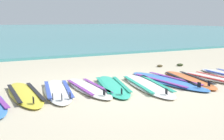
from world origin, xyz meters
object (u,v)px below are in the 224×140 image
(surfboard_1, at_px, (25,94))
(surfboard_7, at_px, (188,79))
(surfboard_3, at_px, (88,88))
(surfboard_5, at_px, (147,85))
(surfboard_2, at_px, (58,91))
(surfboard_4, at_px, (112,86))
(surfboard_8, at_px, (213,78))
(surfboard_6, at_px, (167,81))

(surfboard_1, distance_m, surfboard_7, 3.80)
(surfboard_1, height_order, surfboard_3, same)
(surfboard_5, bearing_deg, surfboard_3, 163.80)
(surfboard_2, bearing_deg, surfboard_4, -6.27)
(surfboard_1, relative_size, surfboard_8, 1.12)
(surfboard_6, xyz_separation_m, surfboard_7, (0.56, -0.12, 0.00))
(surfboard_7, bearing_deg, surfboard_1, 173.65)
(surfboard_2, distance_m, surfboard_4, 1.19)
(surfboard_2, xyz_separation_m, surfboard_4, (1.18, -0.13, -0.00))
(surfboard_1, xyz_separation_m, surfboard_3, (1.29, -0.11, 0.00))
(surfboard_2, relative_size, surfboard_8, 1.13)
(surfboard_1, xyz_separation_m, surfboard_4, (1.83, -0.18, -0.00))
(surfboard_5, height_order, surfboard_7, same)
(surfboard_7, bearing_deg, surfboard_5, -177.60)
(surfboard_6, xyz_separation_m, surfboard_8, (1.16, -0.31, 0.00))
(surfboard_3, distance_m, surfboard_4, 0.55)
(surfboard_6, distance_m, surfboard_7, 0.57)
(surfboard_3, height_order, surfboard_8, same)
(surfboard_5, bearing_deg, surfboard_4, 157.98)
(surfboard_5, xyz_separation_m, surfboard_7, (1.24, 0.05, 0.00))
(surfboard_5, bearing_deg, surfboard_1, 169.47)
(surfboard_5, distance_m, surfboard_7, 1.24)
(surfboard_8, bearing_deg, surfboard_2, 171.56)
(surfboard_6, relative_size, surfboard_7, 1.09)
(surfboard_2, distance_m, surfboard_3, 0.64)
(surfboard_4, distance_m, surfboard_5, 0.77)
(surfboard_1, distance_m, surfboard_6, 3.23)
(surfboard_1, relative_size, surfboard_5, 0.87)
(surfboard_4, xyz_separation_m, surfboard_7, (1.95, -0.24, -0.00))
(surfboard_5, relative_size, surfboard_8, 1.28)
(surfboard_2, height_order, surfboard_6, same)
(surfboard_1, height_order, surfboard_7, same)
(surfboard_7, bearing_deg, surfboard_4, 173.12)
(surfboard_3, bearing_deg, surfboard_8, -9.19)
(surfboard_2, bearing_deg, surfboard_1, 175.13)
(surfboard_5, distance_m, surfboard_8, 1.85)
(surfboard_3, height_order, surfboard_4, same)
(surfboard_2, bearing_deg, surfboard_7, -6.65)
(surfboard_4, relative_size, surfboard_7, 0.98)
(surfboard_1, relative_size, surfboard_2, 0.99)
(surfboard_4, distance_m, surfboard_6, 1.39)
(surfboard_1, height_order, surfboard_6, same)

